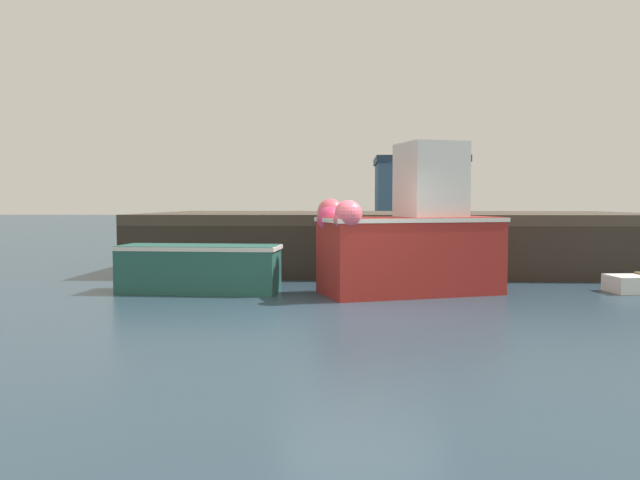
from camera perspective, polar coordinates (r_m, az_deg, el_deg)
ground at (r=10.17m, az=3.80°, el=-6.95°), size 120.00×160.00×0.10m
pier at (r=17.19m, az=6.92°, el=1.57°), size 13.30×6.73×1.49m
fishing_boat_near_left at (r=12.75m, az=-10.80°, el=-2.39°), size 3.23×1.26×0.93m
fishing_boat_near_right at (r=12.43m, az=8.17°, el=0.11°), size 3.76×2.61×2.93m
warehouse at (r=49.91m, az=8.94°, el=4.36°), size 6.92×6.00×5.26m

